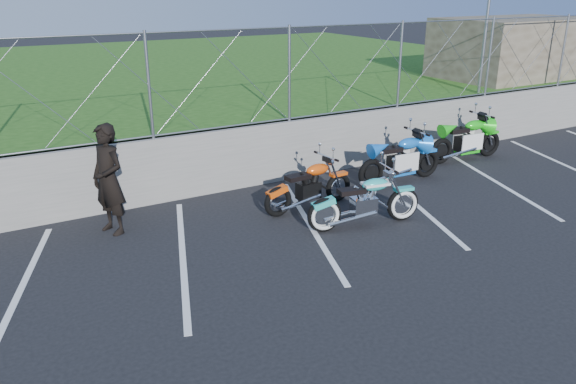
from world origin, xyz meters
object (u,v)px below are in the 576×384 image
person_standing (108,180)px  sportbike_blue (401,161)px  sportbike_green (467,141)px  cruiser_turquoise (366,203)px  naked_orange (310,187)px

person_standing → sportbike_blue: bearing=62.8°
sportbike_green → sportbike_blue: sportbike_green is taller
cruiser_turquoise → naked_orange: size_ratio=1.07×
naked_orange → sportbike_green: 5.10m
sportbike_green → person_standing: 8.60m
sportbike_green → sportbike_blue: 2.55m
cruiser_turquoise → person_standing: bearing=163.8°
sportbike_blue → sportbike_green: bearing=13.1°
naked_orange → sportbike_blue: (2.53, 0.34, 0.05)m
naked_orange → sportbike_green: sportbike_green is taller
sportbike_blue → person_standing: size_ratio=1.11×
naked_orange → cruiser_turquoise: bearing=-75.3°
cruiser_turquoise → naked_orange: (-0.41, 1.20, -0.01)m
naked_orange → sportbike_green: size_ratio=0.93×
sportbike_green → sportbike_blue: bearing=-164.6°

